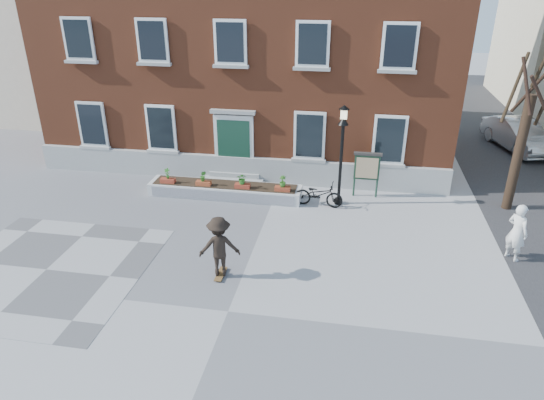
% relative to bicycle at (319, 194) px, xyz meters
% --- Properties ---
extents(ground, '(100.00, 100.00, 0.00)m').
position_rel_bicycle_xyz_m(ground, '(-1.81, -6.93, -0.49)').
color(ground, '#949496').
rests_on(ground, ground).
extents(checker_patch, '(6.00, 6.00, 0.01)m').
position_rel_bicycle_xyz_m(checker_patch, '(-7.81, -5.93, -0.49)').
color(checker_patch, '#525254').
rests_on(checker_patch, ground).
extents(distant_building, '(10.00, 12.00, 13.00)m').
position_rel_bicycle_xyz_m(distant_building, '(-19.81, 13.07, 6.01)').
color(distant_building, beige).
rests_on(distant_building, ground).
extents(bicycle, '(1.93, 0.80, 0.99)m').
position_rel_bicycle_xyz_m(bicycle, '(0.00, 0.00, 0.00)').
color(bicycle, black).
rests_on(bicycle, ground).
extents(parked_car, '(2.85, 4.96, 1.54)m').
position_rel_bicycle_xyz_m(parked_car, '(9.44, 8.48, 0.28)').
color(parked_car, silver).
rests_on(parked_car, ground).
extents(bystander, '(0.78, 0.82, 1.89)m').
position_rel_bicycle_xyz_m(bystander, '(6.38, -2.77, 0.45)').
color(bystander, silver).
rests_on(bystander, ground).
extents(brick_building, '(18.40, 10.85, 12.60)m').
position_rel_bicycle_xyz_m(brick_building, '(-3.81, 7.05, 5.81)').
color(brick_building, brown).
rests_on(brick_building, ground).
extents(planter_assembly, '(6.20, 1.12, 1.15)m').
position_rel_bicycle_xyz_m(planter_assembly, '(-3.80, 0.25, -0.19)').
color(planter_assembly, silver).
rests_on(planter_assembly, ground).
extents(bare_tree, '(1.83, 1.83, 6.16)m').
position_rel_bicycle_xyz_m(bare_tree, '(7.19, 1.08, 2.30)').
color(bare_tree, '#312115').
rests_on(bare_tree, ground).
extents(lamp_post, '(0.40, 0.40, 3.93)m').
position_rel_bicycle_xyz_m(lamp_post, '(0.76, 0.37, 2.05)').
color(lamp_post, black).
rests_on(lamp_post, ground).
extents(notice_board, '(1.10, 0.16, 1.87)m').
position_rel_bicycle_xyz_m(notice_board, '(1.78, 1.22, 0.77)').
color(notice_board, '#1A3524').
rests_on(notice_board, ground).
extents(skateboarder, '(1.35, 0.99, 1.95)m').
position_rel_bicycle_xyz_m(skateboarder, '(-2.46, -5.31, 0.51)').
color(skateboarder, brown).
rests_on(skateboarder, ground).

